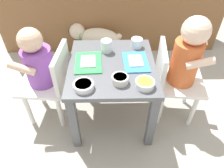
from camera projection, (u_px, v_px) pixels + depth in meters
ground_plane at (112, 113)px, 1.47m from camera, size 7.00×7.00×0.00m
dining_table at (112, 76)px, 1.24m from camera, size 0.49×0.53×0.42m
seated_child_left at (41, 66)px, 1.21m from camera, size 0.31×0.31×0.64m
seated_child_right at (184, 60)px, 1.19m from camera, size 0.31×0.31×0.70m
dog at (95, 37)px, 1.86m from camera, size 0.47×0.22×0.30m
food_tray_left at (88, 62)px, 1.19m from camera, size 0.16×0.21×0.02m
food_tray_right at (136, 62)px, 1.20m from camera, size 0.15×0.20×0.02m
water_cup_left at (137, 43)px, 1.31m from camera, size 0.07×0.07×0.06m
water_cup_right at (106, 47)px, 1.26m from camera, size 0.06×0.06×0.07m
cereal_bowl_left_side at (145, 84)px, 1.04m from camera, size 0.10×0.10×0.03m
cereal_bowl_right_side at (84, 86)px, 1.04m from camera, size 0.10×0.10×0.03m
veggie_bowl_far at (120, 79)px, 1.06m from camera, size 0.08×0.08×0.04m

